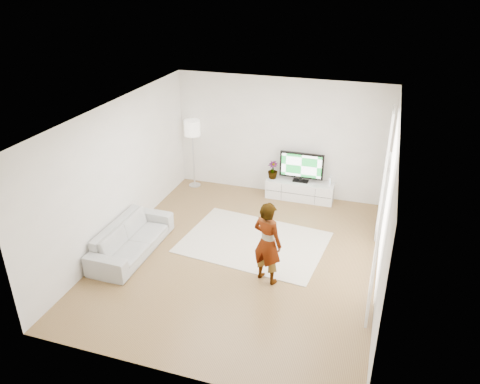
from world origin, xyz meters
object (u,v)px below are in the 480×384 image
(media_console, at_px, (300,190))
(sofa, at_px, (131,238))
(television, at_px, (301,166))
(floor_lamp, at_px, (192,131))
(rug, at_px, (254,242))
(player, at_px, (267,243))

(media_console, height_order, sofa, sofa)
(television, height_order, floor_lamp, floor_lamp)
(media_console, xyz_separation_m, rug, (-0.49, -2.21, -0.22))
(television, xyz_separation_m, rug, (-0.49, -2.24, -0.82))
(sofa, xyz_separation_m, floor_lamp, (-0.04, 3.19, 1.14))
(media_console, bearing_deg, sofa, -128.97)
(television, height_order, rug, television)
(television, height_order, sofa, television)
(player, relative_size, floor_lamp, 0.90)
(media_console, relative_size, rug, 0.57)
(player, bearing_deg, media_console, -67.43)
(rug, bearing_deg, player, -63.67)
(media_console, distance_m, rug, 2.28)
(television, relative_size, rug, 0.37)
(media_console, height_order, rug, media_console)
(rug, height_order, player, player)
(television, height_order, player, player)
(rug, bearing_deg, television, 77.74)
(floor_lamp, bearing_deg, player, -50.11)
(rug, xyz_separation_m, player, (0.56, -1.13, 0.77))
(television, relative_size, sofa, 0.50)
(television, relative_size, player, 0.67)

